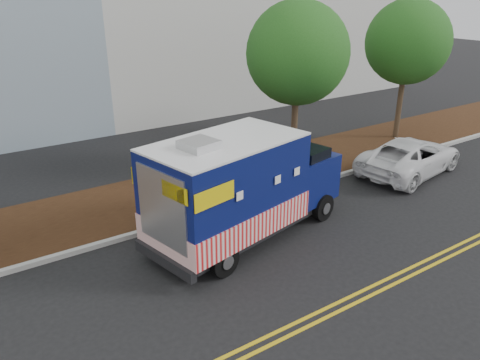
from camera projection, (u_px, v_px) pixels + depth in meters
ground at (191, 245)px, 13.98m from camera, size 120.00×120.00×0.00m
curb at (170, 224)px, 15.03m from camera, size 120.00×0.18×0.15m
mulch_strip at (144, 201)px, 16.64m from camera, size 120.00×4.00×0.15m
centerline_near at (284, 329)px, 10.56m from camera, size 120.00×0.10×0.01m
centerline_far at (291, 335)px, 10.36m from camera, size 120.00×0.10×0.01m
tree_c at (298, 53)px, 17.91m from camera, size 3.98×3.98×6.76m
tree_d at (408, 42)px, 21.66m from camera, size 3.90×3.90×6.69m
food_truck at (240, 190)px, 13.79m from camera, size 6.95×3.72×3.48m
white_car at (410, 156)px, 19.06m from camera, size 5.53×3.22×1.45m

